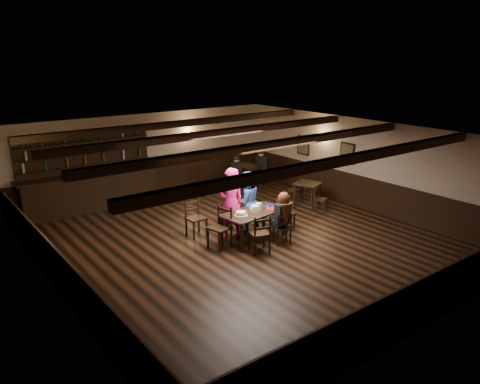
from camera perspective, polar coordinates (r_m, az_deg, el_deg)
ground at (r=11.84m, az=0.09°, el=-5.98°), size 10.00×10.00×0.00m
room_shell at (r=11.32m, az=0.02°, el=2.27°), size 9.02×10.02×2.71m
dining_table at (r=11.69m, az=1.66°, el=-2.74°), size 1.74×1.02×0.75m
chair_near_left at (r=10.95m, az=2.56°, el=-4.82°), size 0.54×0.53×0.95m
chair_near_right at (r=11.49m, az=5.28°, el=-4.17°), size 0.51×0.50×0.83m
chair_end_left at (r=11.29m, az=-2.20°, el=-3.87°), size 0.55×0.57×1.03m
chair_end_right at (r=12.45m, az=5.36°, el=-2.42°), size 0.44×0.45×0.86m
chair_far_pushed at (r=12.07m, az=-5.59°, el=-2.75°), size 0.46×0.44×0.96m
woman_pink at (r=11.74m, az=-1.13°, el=-1.39°), size 0.74×0.56×1.84m
man_blue at (r=12.23m, az=0.78°, el=-1.17°), size 0.87×0.73×1.63m
seated_person at (r=11.41m, az=5.29°, el=-2.27°), size 0.37×0.56×0.91m
cake at (r=11.37m, az=0.13°, el=-2.67°), size 0.32×0.32×0.10m
plate_stack_a at (r=11.59m, az=1.82°, el=-2.08°), size 0.18×0.18×0.17m
plate_stack_b at (r=11.77m, az=2.28°, el=-1.77°), size 0.15×0.15×0.17m
tea_light at (r=11.78m, az=1.41°, el=-2.08°), size 0.06×0.06×0.06m
salt_shaker at (r=11.84m, az=3.39°, el=-1.91°), size 0.03×0.03×0.08m
pepper_shaker at (r=11.88m, az=3.02°, el=-1.81°), size 0.04×0.04×0.10m
drink_glass at (r=11.93m, az=2.05°, el=-1.68°), size 0.07×0.07×0.11m
menu_red at (r=11.94m, az=3.89°, el=-1.95°), size 0.38×0.35×0.00m
menu_blue at (r=12.13m, az=3.42°, el=-1.64°), size 0.32×0.23×0.00m
bar_counter at (r=14.68m, az=-17.81°, el=0.71°), size 4.19×0.70×2.20m
back_table_a at (r=14.38m, az=8.23°, el=0.68°), size 0.91×0.91×0.75m
back_table_b at (r=16.41m, az=1.04°, el=2.87°), size 0.93×0.93×0.75m
bg_patron_left at (r=15.95m, az=-0.43°, el=3.13°), size 0.26×0.37×0.72m
bg_patron_right at (r=16.63m, az=2.59°, el=3.84°), size 0.31×0.43×0.81m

